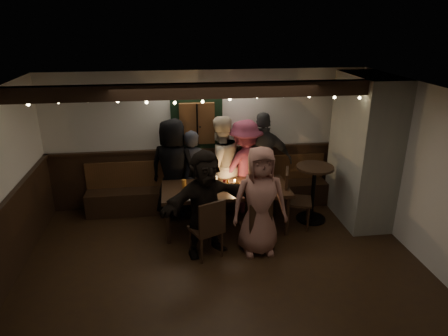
{
  "coord_description": "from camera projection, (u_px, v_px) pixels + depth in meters",
  "views": [
    {
      "loc": [
        -0.65,
        -4.75,
        3.5
      ],
      "look_at": [
        0.2,
        1.6,
        1.05
      ],
      "focal_mm": 32.0,
      "sensor_mm": 36.0,
      "label": 1
    }
  ],
  "objects": [
    {
      "name": "chair_end",
      "position": [
        292.0,
        195.0,
        6.92
      ],
      "size": [
        0.58,
        0.58,
        1.04
      ],
      "color": "#311C13",
      "rests_on": "ground"
    },
    {
      "name": "chair_near_right",
      "position": [
        258.0,
        223.0,
        6.21
      ],
      "size": [
        0.49,
        0.49,
        0.86
      ],
      "color": "#311C13",
      "rests_on": "ground"
    },
    {
      "name": "person_e",
      "position": [
        263.0,
        161.0,
        7.5
      ],
      "size": [
        1.14,
        0.58,
        1.88
      ],
      "primitive_type": "imported",
      "rotation": [
        0.0,
        0.0,
        3.03
      ],
      "color": "#2D2D2E",
      "rests_on": "ground"
    },
    {
      "name": "chair_near_left",
      "position": [
        209.0,
        226.0,
        5.99
      ],
      "size": [
        0.58,
        0.58,
        0.98
      ],
      "color": "#311C13",
      "rests_on": "ground"
    },
    {
      "name": "room",
      "position": [
        276.0,
        168.0,
        6.79
      ],
      "size": [
        6.02,
        5.01,
        2.62
      ],
      "color": "black",
      "rests_on": "ground"
    },
    {
      "name": "person_d",
      "position": [
        245.0,
        167.0,
        7.39
      ],
      "size": [
        1.31,
        1.04,
        1.77
      ],
      "primitive_type": "imported",
      "rotation": [
        0.0,
        0.0,
        3.54
      ],
      "color": "brown",
      "rests_on": "ground"
    },
    {
      "name": "dining_table",
      "position": [
        225.0,
        191.0,
        6.8
      ],
      "size": [
        2.15,
        0.92,
        0.93
      ],
      "color": "#311C13",
      "rests_on": "ground"
    },
    {
      "name": "person_c",
      "position": [
        220.0,
        165.0,
        7.36
      ],
      "size": [
        1.09,
        0.97,
        1.85
      ],
      "primitive_type": "imported",
      "rotation": [
        0.0,
        0.0,
        3.51
      ],
      "color": "#BFAD96",
      "rests_on": "ground"
    },
    {
      "name": "high_top",
      "position": [
        313.0,
        186.0,
        7.1
      ],
      "size": [
        0.65,
        0.65,
        1.04
      ],
      "color": "black",
      "rests_on": "ground"
    },
    {
      "name": "person_g",
      "position": [
        260.0,
        201.0,
        6.06
      ],
      "size": [
        0.85,
        0.55,
        1.73
      ],
      "primitive_type": "imported",
      "rotation": [
        0.0,
        0.0,
        0.0
      ],
      "color": "#A0685A",
      "rests_on": "ground"
    },
    {
      "name": "person_b",
      "position": [
        192.0,
        172.0,
        7.35
      ],
      "size": [
        0.68,
        0.55,
        1.6
      ],
      "primitive_type": "imported",
      "rotation": [
        0.0,
        0.0,
        2.81
      ],
      "color": "#21222A",
      "rests_on": "ground"
    },
    {
      "name": "person_f",
      "position": [
        205.0,
        203.0,
        6.04
      ],
      "size": [
        1.64,
        1.05,
        1.69
      ],
      "primitive_type": "imported",
      "rotation": [
        0.0,
        0.0,
        0.39
      ],
      "color": "black",
      "rests_on": "ground"
    },
    {
      "name": "person_a",
      "position": [
        173.0,
        168.0,
        7.23
      ],
      "size": [
        1.05,
        0.89,
        1.83
      ],
      "primitive_type": "imported",
      "rotation": [
        0.0,
        0.0,
        2.73
      ],
      "color": "black",
      "rests_on": "ground"
    }
  ]
}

